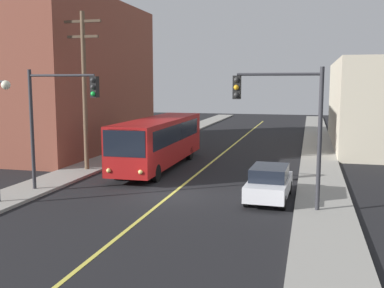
{
  "coord_description": "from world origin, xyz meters",
  "views": [
    {
      "loc": [
        6.52,
        -21.19,
        5.49
      ],
      "look_at": [
        0.0,
        3.99,
        2.0
      ],
      "focal_mm": 42.7,
      "sensor_mm": 36.0,
      "label": 1
    }
  ],
  "objects_px": {
    "city_bus": "(160,140)",
    "traffic_signal_left_corner": "(58,107)",
    "parked_car_white": "(269,183)",
    "utility_pole_near": "(84,84)",
    "traffic_signal_right_corner": "(283,111)"
  },
  "relations": [
    {
      "from": "parked_car_white",
      "to": "traffic_signal_left_corner",
      "type": "xyz_separation_m",
      "value": [
        -10.19,
        -1.24,
        3.46
      ]
    },
    {
      "from": "traffic_signal_left_corner",
      "to": "parked_car_white",
      "type": "bearing_deg",
      "value": 6.96
    },
    {
      "from": "city_bus",
      "to": "traffic_signal_left_corner",
      "type": "xyz_separation_m",
      "value": [
        -2.56,
        -7.85,
        2.49
      ]
    },
    {
      "from": "traffic_signal_right_corner",
      "to": "parked_car_white",
      "type": "bearing_deg",
      "value": 110.42
    },
    {
      "from": "city_bus",
      "to": "utility_pole_near",
      "type": "height_order",
      "value": "utility_pole_near"
    },
    {
      "from": "traffic_signal_left_corner",
      "to": "utility_pole_near",
      "type": "bearing_deg",
      "value": 104.91
    },
    {
      "from": "parked_car_white",
      "to": "traffic_signal_left_corner",
      "type": "relative_size",
      "value": 0.74
    },
    {
      "from": "city_bus",
      "to": "traffic_signal_left_corner",
      "type": "height_order",
      "value": "traffic_signal_left_corner"
    },
    {
      "from": "city_bus",
      "to": "traffic_signal_right_corner",
      "type": "height_order",
      "value": "traffic_signal_right_corner"
    },
    {
      "from": "city_bus",
      "to": "utility_pole_near",
      "type": "distance_m",
      "value": 5.89
    },
    {
      "from": "parked_car_white",
      "to": "utility_pole_near",
      "type": "bearing_deg",
      "value": 159.7
    },
    {
      "from": "traffic_signal_left_corner",
      "to": "traffic_signal_right_corner",
      "type": "height_order",
      "value": "same"
    },
    {
      "from": "utility_pole_near",
      "to": "traffic_signal_right_corner",
      "type": "distance_m",
      "value": 13.74
    },
    {
      "from": "parked_car_white",
      "to": "utility_pole_near",
      "type": "distance_m",
      "value": 13.27
    },
    {
      "from": "utility_pole_near",
      "to": "traffic_signal_left_corner",
      "type": "bearing_deg",
      "value": -75.09
    }
  ]
}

